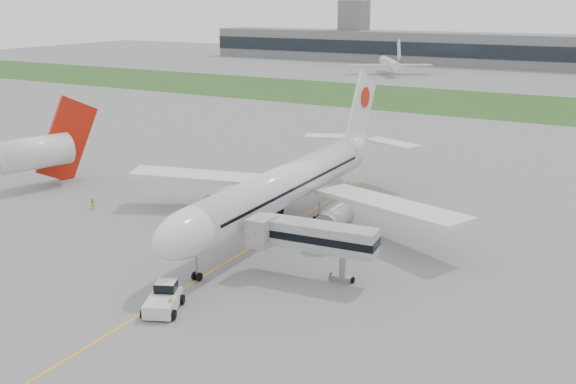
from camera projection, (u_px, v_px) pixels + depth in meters
The scene contains 14 objects.
ground at pixel (271, 236), 79.05m from camera, with size 600.00×600.00×0.00m, color gray.
apron_markings at pixel (249, 249), 74.86m from camera, with size 70.00×70.00×0.04m, color #FFAE16, non-canonical shape.
grass_strip at pixel (488, 104), 179.53m from camera, with size 600.00×50.00×0.02m, color #27531F.
terminal_building at pixel (548, 52), 269.53m from camera, with size 320.00×22.30×14.00m.
control_tower at pixel (353, 59), 315.20m from camera, with size 12.00×12.00×56.00m, color slate, non-canonical shape.
airliner at pixel (290, 182), 81.51m from camera, with size 48.13×53.95×17.88m.
pushback_tug at pixel (164, 298), 59.95m from camera, with size 4.58×5.37×2.41m.
jet_bridge at pixel (309, 236), 65.90m from camera, with size 13.39×4.92×6.20m.
safety_cone_left at pixel (161, 296), 62.33m from camera, with size 0.36×0.36×0.50m, color orange.
safety_cone_right at pixel (172, 296), 62.21m from camera, with size 0.45×0.45×0.62m, color orange.
ground_crew_near at pixel (171, 307), 58.62m from camera, with size 0.69×0.45×1.89m, color #98C721.
ground_crew_far at pixel (93, 204), 88.73m from camera, with size 0.82×0.64×1.69m, color #AAFF2A.
neighbor_aircraft at pixel (40, 151), 98.34m from camera, with size 7.76×17.76×14.33m.
distant_aircraft_left at pixel (389, 74), 251.71m from camera, with size 32.99×29.11×12.61m, color silver, non-canonical shape.
Camera 1 is at (37.91, -63.79, 27.85)m, focal length 40.00 mm.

